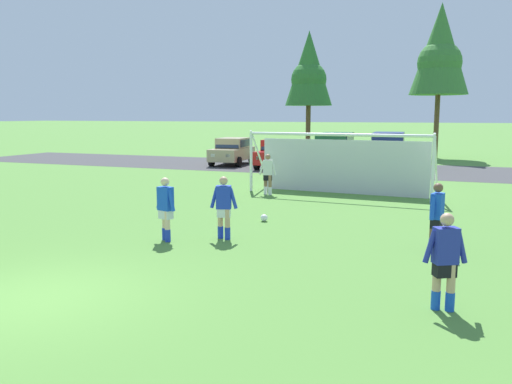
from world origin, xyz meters
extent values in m
plane|color=#518438|center=(0.00, 15.00, 0.00)|extent=(400.00, 400.00, 0.00)
cube|color=#3D3D3F|center=(0.00, 24.29, 0.00)|extent=(52.00, 8.40, 0.01)
sphere|color=white|center=(1.45, 7.77, 0.11)|extent=(0.22, 0.22, 0.22)
sphere|color=black|center=(1.45, 7.77, 0.12)|extent=(0.08, 0.08, 0.08)
sphere|color=red|center=(1.51, 7.77, 0.11)|extent=(0.07, 0.07, 0.07)
cylinder|color=white|center=(6.03, 13.11, 1.22)|extent=(0.12, 0.12, 2.44)
cylinder|color=white|center=(-1.28, 13.57, 1.22)|extent=(0.12, 0.12, 2.44)
cylinder|color=white|center=(2.38, 13.34, 2.44)|extent=(7.31, 0.57, 0.12)
cylinder|color=white|center=(6.09, 14.01, 1.34)|extent=(0.20, 1.95, 2.46)
cylinder|color=white|center=(-1.22, 14.46, 1.34)|extent=(0.20, 1.95, 2.46)
cube|color=silver|center=(2.44, 14.34, 1.10)|extent=(6.94, 0.47, 2.20)
cylinder|color=beige|center=(-0.13, 4.63, 0.40)|extent=(0.14, 0.14, 0.80)
cylinder|color=beige|center=(0.04, 4.48, 0.40)|extent=(0.14, 0.14, 0.80)
cylinder|color=#1E38B7|center=(-0.13, 4.63, 0.16)|extent=(0.15, 0.15, 0.32)
cylinder|color=#1E38B7|center=(0.04, 4.48, 0.16)|extent=(0.15, 0.15, 0.32)
cube|color=silver|center=(-0.04, 4.56, 0.72)|extent=(0.39, 0.30, 0.28)
cube|color=blue|center=(-0.04, 4.56, 1.10)|extent=(0.43, 0.33, 0.60)
sphere|color=beige|center=(-0.04, 4.56, 1.53)|extent=(0.22, 0.22, 0.22)
cylinder|color=blue|center=(-0.27, 4.66, 1.08)|extent=(0.24, 0.15, 0.55)
cylinder|color=blue|center=(0.19, 4.46, 1.08)|extent=(0.24, 0.15, 0.55)
cylinder|color=#936B4C|center=(-0.16, 12.84, 0.40)|extent=(0.14, 0.14, 0.80)
cylinder|color=#936B4C|center=(-0.39, 12.93, 0.40)|extent=(0.14, 0.14, 0.80)
cylinder|color=white|center=(-0.16, 12.84, 0.16)|extent=(0.15, 0.15, 0.32)
cylinder|color=white|center=(-0.39, 12.93, 0.16)|extent=(0.15, 0.15, 0.32)
cube|color=black|center=(-0.28, 12.88, 0.72)|extent=(0.38, 0.29, 0.28)
cube|color=silver|center=(-0.28, 12.88, 1.10)|extent=(0.43, 0.32, 0.60)
sphere|color=#936B4C|center=(-0.28, 12.88, 1.53)|extent=(0.22, 0.22, 0.22)
cylinder|color=silver|center=(-0.03, 12.91, 1.08)|extent=(0.24, 0.14, 0.55)
cylinder|color=silver|center=(-0.53, 12.86, 1.08)|extent=(0.24, 0.14, 0.55)
cylinder|color=tan|center=(6.61, 2.03, 0.40)|extent=(0.14, 0.14, 0.80)
cylinder|color=tan|center=(6.84, 2.04, 0.40)|extent=(0.14, 0.14, 0.80)
cylinder|color=blue|center=(6.61, 2.03, 0.16)|extent=(0.15, 0.15, 0.32)
cylinder|color=blue|center=(6.84, 2.04, 0.16)|extent=(0.15, 0.15, 0.32)
cube|color=black|center=(6.72, 2.03, 0.72)|extent=(0.40, 0.35, 0.28)
cube|color=#232D99|center=(6.72, 2.03, 1.10)|extent=(0.45, 0.39, 0.60)
sphere|color=tan|center=(6.72, 2.03, 1.53)|extent=(0.22, 0.22, 0.22)
cylinder|color=#232D99|center=(6.48, 1.95, 1.08)|extent=(0.24, 0.19, 0.55)
cylinder|color=#232D99|center=(6.96, 2.12, 1.08)|extent=(0.24, 0.19, 0.55)
cylinder|color=tan|center=(1.13, 5.33, 0.40)|extent=(0.14, 0.14, 0.80)
cylinder|color=tan|center=(1.36, 5.27, 0.40)|extent=(0.14, 0.14, 0.80)
cylinder|color=#1E38B7|center=(1.13, 5.33, 0.16)|extent=(0.15, 0.15, 0.32)
cylinder|color=#1E38B7|center=(1.36, 5.27, 0.16)|extent=(0.15, 0.15, 0.32)
cube|color=silver|center=(1.24, 5.30, 0.72)|extent=(0.39, 0.31, 0.28)
cube|color=#1E38B7|center=(1.24, 5.30, 1.10)|extent=(0.44, 0.35, 0.60)
sphere|color=tan|center=(1.24, 5.30, 1.53)|extent=(0.22, 0.22, 0.22)
cylinder|color=#1E38B7|center=(0.99, 5.26, 1.08)|extent=(0.25, 0.16, 0.55)
cylinder|color=#1E38B7|center=(1.50, 5.34, 1.08)|extent=(0.25, 0.16, 0.55)
cylinder|color=brown|center=(6.37, 5.82, 0.40)|extent=(0.14, 0.14, 0.80)
cylinder|color=brown|center=(6.53, 6.00, 0.40)|extent=(0.14, 0.14, 0.80)
cylinder|color=#232D99|center=(6.37, 5.82, 0.16)|extent=(0.15, 0.15, 0.32)
cylinder|color=#232D99|center=(6.53, 6.00, 0.16)|extent=(0.15, 0.15, 0.32)
cube|color=black|center=(6.45, 5.91, 0.72)|extent=(0.29, 0.38, 0.28)
cube|color=blue|center=(6.45, 5.91, 1.10)|extent=(0.31, 0.42, 0.60)
sphere|color=brown|center=(6.45, 5.91, 1.53)|extent=(0.22, 0.22, 0.22)
cylinder|color=blue|center=(6.36, 5.67, 1.08)|extent=(0.14, 0.24, 0.55)
cylinder|color=blue|center=(6.54, 6.15, 1.08)|extent=(0.14, 0.24, 0.55)
cube|color=tan|center=(-6.75, 24.00, 0.70)|extent=(2.08, 4.31, 0.76)
cube|color=tan|center=(-6.76, 24.15, 1.40)|extent=(1.79, 2.21, 0.64)
cube|color=#28384C|center=(-6.69, 23.19, 1.38)|extent=(1.55, 0.42, 0.55)
cube|color=#28384C|center=(-5.92, 24.21, 1.40)|extent=(0.16, 1.78, 0.45)
cube|color=white|center=(-6.12, 21.98, 0.75)|extent=(0.28, 0.10, 0.20)
cube|color=white|center=(-7.10, 21.92, 0.75)|extent=(0.28, 0.10, 0.20)
cube|color=#B21414|center=(-6.40, 26.09, 0.75)|extent=(0.28, 0.10, 0.20)
cube|color=#B21414|center=(-7.38, 26.03, 0.75)|extent=(0.28, 0.10, 0.20)
cylinder|color=black|center=(-5.76, 22.77, 0.32)|extent=(0.28, 0.65, 0.64)
cylinder|color=black|center=(-7.56, 22.64, 0.32)|extent=(0.28, 0.65, 0.64)
cylinder|color=black|center=(-5.94, 25.36, 0.32)|extent=(0.28, 0.65, 0.64)
cylinder|color=black|center=(-7.74, 25.24, 0.32)|extent=(0.28, 0.65, 0.64)
cube|color=red|center=(-3.29, 23.11, 0.70)|extent=(1.81, 4.20, 0.76)
cube|color=red|center=(-3.29, 23.26, 1.40)|extent=(1.66, 2.10, 0.64)
cube|color=#28384C|center=(-3.28, 22.29, 1.38)|extent=(1.53, 0.32, 0.55)
cube|color=#28384C|center=(-2.45, 23.26, 1.40)|extent=(0.04, 1.79, 0.45)
cube|color=white|center=(-2.79, 21.05, 0.75)|extent=(0.28, 0.08, 0.20)
cube|color=white|center=(-3.78, 21.05, 0.75)|extent=(0.28, 0.08, 0.20)
cube|color=#B21414|center=(-2.80, 25.17, 0.75)|extent=(0.28, 0.08, 0.20)
cube|color=#B21414|center=(-3.79, 25.17, 0.75)|extent=(0.28, 0.08, 0.20)
cylinder|color=black|center=(-2.38, 21.81, 0.32)|extent=(0.24, 0.64, 0.64)
cylinder|color=black|center=(-4.18, 21.81, 0.32)|extent=(0.24, 0.64, 0.64)
cylinder|color=black|center=(-2.39, 24.41, 0.32)|extent=(0.24, 0.64, 0.64)
cylinder|color=black|center=(-4.19, 24.41, 0.32)|extent=(0.24, 0.64, 0.64)
cube|color=#194C2D|center=(0.12, 23.15, 0.82)|extent=(2.06, 4.66, 1.00)
cube|color=#194C2D|center=(0.11, 23.35, 1.74)|extent=(1.85, 3.06, 0.84)
cube|color=#28384C|center=(0.17, 21.93, 1.72)|extent=(1.63, 0.44, 0.71)
cube|color=#28384C|center=(1.00, 23.38, 1.74)|extent=(0.13, 2.55, 0.59)
cube|color=white|center=(0.72, 20.91, 0.87)|extent=(0.28, 0.09, 0.20)
cube|color=white|center=(-0.32, 20.88, 0.87)|extent=(0.28, 0.09, 0.20)
cube|color=#B21414|center=(0.56, 25.43, 0.87)|extent=(0.28, 0.09, 0.20)
cube|color=#B21414|center=(-0.48, 25.39, 0.87)|extent=(0.28, 0.09, 0.20)
cylinder|color=black|center=(1.12, 21.76, 0.32)|extent=(0.26, 0.65, 0.64)
cylinder|color=black|center=(-0.78, 21.69, 0.32)|extent=(0.26, 0.65, 0.64)
cylinder|color=black|center=(1.02, 24.61, 0.32)|extent=(0.26, 0.65, 0.64)
cylinder|color=black|center=(-0.88, 24.54, 0.32)|extent=(0.26, 0.65, 0.64)
cube|color=navy|center=(2.95, 25.02, 0.82)|extent=(2.20, 4.71, 1.00)
cube|color=navy|center=(2.94, 25.22, 1.74)|extent=(1.94, 3.11, 0.84)
cube|color=#28384C|center=(3.03, 23.80, 1.72)|extent=(1.64, 0.48, 0.71)
cube|color=#28384C|center=(3.82, 25.28, 1.74)|extent=(0.21, 2.55, 0.59)
cube|color=white|center=(3.62, 22.80, 0.87)|extent=(0.28, 0.10, 0.20)
cube|color=white|center=(2.58, 22.73, 0.87)|extent=(0.28, 0.10, 0.20)
cube|color=#B21414|center=(3.33, 27.31, 0.87)|extent=(0.28, 0.10, 0.20)
cube|color=#B21414|center=(2.28, 27.24, 0.87)|extent=(0.28, 0.10, 0.20)
cylinder|color=black|center=(3.99, 23.66, 0.32)|extent=(0.28, 0.65, 0.64)
cylinder|color=black|center=(2.10, 23.53, 0.32)|extent=(0.28, 0.65, 0.64)
cylinder|color=black|center=(3.81, 26.50, 0.32)|extent=(0.28, 0.65, 0.64)
cylinder|color=black|center=(1.91, 26.38, 0.32)|extent=(0.28, 0.65, 0.64)
cylinder|color=brown|center=(-3.77, 31.51, 1.94)|extent=(0.36, 0.36, 3.89)
cone|color=#2D702D|center=(-3.77, 31.51, 6.61)|extent=(3.50, 3.50, 5.44)
sphere|color=#2D702D|center=(-3.77, 31.51, 5.79)|extent=(2.63, 2.63, 2.63)
cylinder|color=brown|center=(5.27, 34.24, 2.33)|extent=(0.36, 0.36, 4.66)
cone|color=#387533|center=(5.27, 34.24, 7.92)|extent=(4.19, 4.19, 6.53)
sphere|color=#387533|center=(5.27, 34.24, 6.94)|extent=(3.15, 3.15, 3.15)
camera|label=1|loc=(6.82, -6.80, 3.21)|focal=36.59mm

